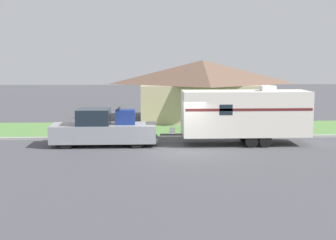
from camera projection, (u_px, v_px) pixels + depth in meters
name	position (u px, v px, depth m)	size (l,w,h in m)	color
ground_plane	(183.00, 151.00, 24.39)	(120.00, 120.00, 0.00)	#47474C
curb_strip	(178.00, 137.00, 28.09)	(80.00, 0.30, 0.14)	#999993
lawn_strip	(174.00, 129.00, 31.71)	(80.00, 7.00, 0.03)	#568442
house_across_street	(202.00, 89.00, 36.42)	(10.32, 6.92, 4.62)	tan
pickup_truck	(103.00, 129.00, 25.72)	(5.82, 2.03, 2.11)	black
travel_trailer	(245.00, 113.00, 25.99)	(8.23, 2.24, 3.28)	black
mailbox	(258.00, 119.00, 28.83)	(0.48, 0.20, 1.38)	brown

